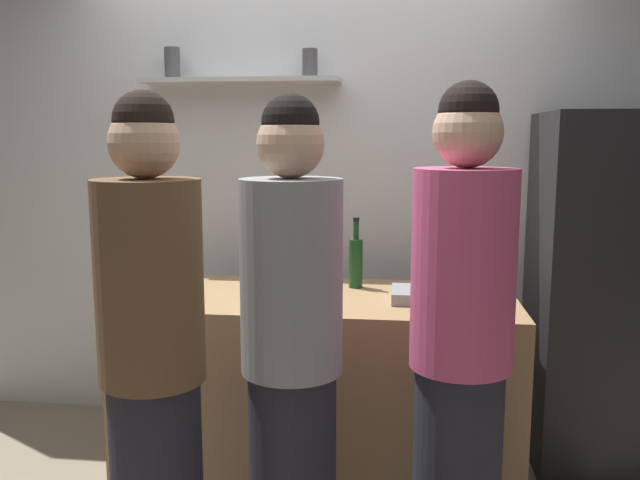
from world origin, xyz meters
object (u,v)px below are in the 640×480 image
(baking_pan, at_px, (431,295))
(water_bottle_plastic, at_px, (279,281))
(person_pink_top, at_px, (461,351))
(person_grey_hoodie, at_px, (292,357))
(refrigerator, at_px, (601,293))
(wine_bottle_green_glass, at_px, (356,261))
(utensil_holder, at_px, (170,285))
(person_brown_jacket, at_px, (153,365))
(wine_bottle_dark_glass, at_px, (143,269))

(baking_pan, bearing_deg, water_bottle_plastic, -172.82)
(water_bottle_plastic, bearing_deg, person_pink_top, -38.72)
(baking_pan, distance_m, person_grey_hoodie, 0.87)
(refrigerator, bearing_deg, wine_bottle_green_glass, -170.46)
(wine_bottle_green_glass, bearing_deg, baking_pan, -33.66)
(utensil_holder, distance_m, person_pink_top, 1.31)
(baking_pan, xyz_separation_m, person_brown_jacket, (-0.92, -0.85, -0.05))
(wine_bottle_dark_glass, height_order, person_brown_jacket, person_brown_jacket)
(refrigerator, bearing_deg, person_grey_hoodie, -139.23)
(refrigerator, height_order, person_brown_jacket, person_brown_jacket)
(refrigerator, bearing_deg, wine_bottle_dark_glass, -166.39)
(person_pink_top, bearing_deg, baking_pan, 144.25)
(person_pink_top, bearing_deg, person_grey_hoodie, -125.97)
(utensil_holder, bearing_deg, refrigerator, 15.31)
(water_bottle_plastic, xyz_separation_m, person_brown_jacket, (-0.27, -0.77, -0.12))
(person_grey_hoodie, bearing_deg, person_brown_jacket, 27.17)
(wine_bottle_dark_glass, height_order, wine_bottle_green_glass, wine_bottle_dark_glass)
(refrigerator, relative_size, water_bottle_plastic, 8.45)
(person_pink_top, bearing_deg, wine_bottle_green_glass, 163.19)
(person_pink_top, bearing_deg, refrigerator, 103.33)
(person_pink_top, bearing_deg, wine_bottle_dark_glass, -155.21)
(utensil_holder, height_order, wine_bottle_green_glass, wine_bottle_green_glass)
(wine_bottle_green_glass, height_order, water_bottle_plastic, wine_bottle_green_glass)
(refrigerator, height_order, utensil_holder, refrigerator)
(person_grey_hoodie, bearing_deg, refrigerator, -130.29)
(person_brown_jacket, bearing_deg, wine_bottle_green_glass, -106.08)
(baking_pan, bearing_deg, wine_bottle_green_glass, 146.34)
(utensil_holder, relative_size, person_brown_jacket, 0.13)
(water_bottle_plastic, bearing_deg, baking_pan, 7.18)
(baking_pan, distance_m, water_bottle_plastic, 0.66)
(water_bottle_plastic, xyz_separation_m, person_grey_hoodie, (0.16, -0.63, -0.12))
(wine_bottle_dark_glass, relative_size, person_grey_hoodie, 0.19)
(refrigerator, xyz_separation_m, wine_bottle_dark_glass, (-2.08, -0.50, 0.16))
(wine_bottle_green_glass, height_order, person_brown_jacket, person_brown_jacket)
(wine_bottle_dark_glass, relative_size, wine_bottle_green_glass, 1.02)
(utensil_holder, bearing_deg, baking_pan, 5.61)
(baking_pan, xyz_separation_m, utensil_holder, (-1.13, -0.11, 0.04))
(person_grey_hoodie, bearing_deg, wine_bottle_green_glass, -90.19)
(wine_bottle_dark_glass, relative_size, person_pink_top, 0.19)
(wine_bottle_dark_glass, height_order, person_grey_hoodie, person_grey_hoodie)
(person_pink_top, bearing_deg, utensil_holder, -156.26)
(water_bottle_plastic, height_order, person_brown_jacket, person_brown_jacket)
(wine_bottle_dark_glass, distance_m, wine_bottle_green_glass, 0.96)
(utensil_holder, xyz_separation_m, person_pink_top, (1.19, -0.55, -0.08))
(refrigerator, bearing_deg, baking_pan, -152.83)
(baking_pan, xyz_separation_m, person_pink_top, (0.07, -0.66, -0.03))
(wine_bottle_green_glass, relative_size, water_bottle_plastic, 1.64)
(wine_bottle_green_glass, distance_m, person_pink_top, 0.98)
(baking_pan, height_order, person_brown_jacket, person_brown_jacket)
(water_bottle_plastic, bearing_deg, refrigerator, 18.92)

